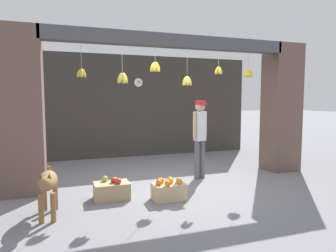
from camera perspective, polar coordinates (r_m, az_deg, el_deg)
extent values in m
plane|color=slate|center=(5.91, 1.42, -10.88)|extent=(60.00, 60.00, 0.00)
cube|color=#38332D|center=(8.57, -5.60, 3.76)|extent=(6.67, 0.12, 2.85)
cube|color=brown|center=(5.67, -26.12, 2.51)|extent=(0.70, 0.60, 2.85)
cube|color=brown|center=(7.31, 20.75, 3.20)|extent=(0.70, 0.60, 2.85)
cube|color=#4C4C51|center=(5.89, 1.06, 15.86)|extent=(4.77, 0.24, 0.24)
cylinder|color=#B2AD99|center=(5.48, -16.23, 12.77)|extent=(0.01, 0.01, 0.46)
ellipsoid|color=yellow|center=(5.45, -15.73, 9.66)|extent=(0.11, 0.06, 0.16)
ellipsoid|color=yellow|center=(5.49, -16.17, 9.62)|extent=(0.06, 0.11, 0.16)
ellipsoid|color=yellow|center=(5.45, -16.58, 9.65)|extent=(0.11, 0.06, 0.16)
ellipsoid|color=yellow|center=(5.41, -16.13, 9.69)|extent=(0.06, 0.11, 0.16)
cylinder|color=#B2AD99|center=(5.57, -8.73, 12.55)|extent=(0.01, 0.01, 0.50)
ellipsoid|color=gold|center=(5.55, -8.14, 9.00)|extent=(0.14, 0.07, 0.21)
ellipsoid|color=gold|center=(5.59, -8.60, 8.96)|extent=(0.10, 0.14, 0.22)
ellipsoid|color=gold|center=(5.56, -9.17, 8.97)|extent=(0.13, 0.11, 0.22)
ellipsoid|color=gold|center=(5.50, -9.06, 9.02)|extent=(0.13, 0.11, 0.22)
ellipsoid|color=gold|center=(5.49, -8.41, 9.03)|extent=(0.10, 0.14, 0.22)
cylinder|color=#B2AD99|center=(5.70, -2.49, 13.51)|extent=(0.01, 0.01, 0.29)
ellipsoid|color=yellow|center=(5.68, -1.99, 11.15)|extent=(0.13, 0.07, 0.20)
ellipsoid|color=yellow|center=(5.72, -2.36, 11.12)|extent=(0.11, 0.12, 0.21)
ellipsoid|color=yellow|center=(5.70, -2.85, 11.13)|extent=(0.11, 0.12, 0.21)
ellipsoid|color=yellow|center=(5.66, -2.97, 11.18)|extent=(0.13, 0.07, 0.20)
ellipsoid|color=yellow|center=(5.62, -2.60, 11.22)|extent=(0.11, 0.12, 0.21)
ellipsoid|color=yellow|center=(5.64, -2.10, 11.20)|extent=(0.11, 0.12, 0.21)
cylinder|color=#B2AD99|center=(5.95, 3.67, 11.96)|extent=(0.01, 0.01, 0.54)
ellipsoid|color=yellow|center=(5.94, 4.10, 8.52)|extent=(0.13, 0.07, 0.20)
ellipsoid|color=yellow|center=(5.97, 3.78, 8.51)|extent=(0.11, 0.12, 0.21)
ellipsoid|color=yellow|center=(5.96, 3.37, 8.52)|extent=(0.09, 0.13, 0.20)
ellipsoid|color=yellow|center=(5.92, 3.17, 8.54)|extent=(0.13, 0.10, 0.21)
ellipsoid|color=yellow|center=(5.88, 3.33, 8.56)|extent=(0.13, 0.10, 0.21)
ellipsoid|color=yellow|center=(5.87, 3.73, 8.56)|extent=(0.09, 0.13, 0.20)
ellipsoid|color=yellow|center=(5.90, 4.08, 8.55)|extent=(0.11, 0.12, 0.21)
cylinder|color=#B2AD99|center=(6.21, 9.64, 12.57)|extent=(0.01, 0.01, 0.33)
ellipsoid|color=yellow|center=(6.21, 9.95, 10.34)|extent=(0.11, 0.06, 0.17)
ellipsoid|color=yellow|center=(6.22, 9.42, 10.33)|extent=(0.06, 0.11, 0.17)
ellipsoid|color=yellow|center=(6.17, 9.26, 10.38)|extent=(0.11, 0.06, 0.17)
ellipsoid|color=yellow|center=(6.15, 9.79, 10.39)|extent=(0.06, 0.11, 0.17)
cylinder|color=#B2AD99|center=(6.59, 15.11, 11.93)|extent=(0.01, 0.01, 0.36)
ellipsoid|color=yellow|center=(6.59, 15.40, 9.63)|extent=(0.12, 0.07, 0.19)
ellipsoid|color=yellow|center=(6.61, 15.09, 9.63)|extent=(0.11, 0.11, 0.20)
ellipsoid|color=yellow|center=(6.60, 14.75, 9.64)|extent=(0.08, 0.12, 0.19)
ellipsoid|color=yellow|center=(6.56, 14.64, 9.67)|extent=(0.12, 0.09, 0.20)
ellipsoid|color=yellow|center=(6.53, 14.84, 9.69)|extent=(0.12, 0.09, 0.20)
ellipsoid|color=yellow|center=(6.52, 15.21, 9.69)|extent=(0.08, 0.12, 0.19)
ellipsoid|color=yellow|center=(6.55, 15.46, 9.66)|extent=(0.11, 0.11, 0.20)
ellipsoid|color=olive|center=(4.53, -21.91, -9.59)|extent=(0.27, 0.63, 0.25)
cylinder|color=olive|center=(4.39, -21.02, -14.29)|extent=(0.07, 0.07, 0.40)
cylinder|color=olive|center=(4.41, -23.03, -14.30)|extent=(0.07, 0.07, 0.40)
cylinder|color=olive|center=(4.84, -20.65, -12.44)|extent=(0.07, 0.07, 0.40)
cylinder|color=olive|center=(4.85, -22.46, -12.45)|extent=(0.07, 0.07, 0.40)
ellipsoid|color=olive|center=(4.19, -22.32, -10.03)|extent=(0.17, 0.23, 0.17)
cone|color=brown|center=(4.16, -21.68, -8.83)|extent=(0.06, 0.06, 0.07)
cone|color=brown|center=(4.17, -23.06, -8.84)|extent=(0.06, 0.06, 0.07)
cylinder|color=olive|center=(4.86, -21.59, -8.29)|extent=(0.05, 0.20, 0.26)
cylinder|color=#56565B|center=(6.26, 6.54, -6.30)|extent=(0.11, 0.11, 0.79)
cylinder|color=#56565B|center=(6.17, 5.53, -6.45)|extent=(0.11, 0.11, 0.79)
cube|color=silver|center=(6.11, 6.10, -0.04)|extent=(0.24, 0.21, 0.59)
cylinder|color=tan|center=(6.20, 7.11, 0.35)|extent=(0.06, 0.06, 0.52)
cylinder|color=tan|center=(6.02, 5.07, 0.23)|extent=(0.06, 0.06, 0.52)
sphere|color=tan|center=(6.09, 6.14, 3.68)|extent=(0.20, 0.20, 0.20)
cylinder|color=red|center=(6.09, 6.14, 4.49)|extent=(0.21, 0.21, 0.07)
cube|color=red|center=(6.01, 6.75, 4.19)|extent=(0.19, 0.15, 0.01)
cube|color=tan|center=(4.98, 0.15, -12.39)|extent=(0.52, 0.33, 0.27)
sphere|color=orange|center=(4.91, 2.15, -10.49)|extent=(0.10, 0.10, 0.10)
sphere|color=orange|center=(4.93, 0.46, -10.42)|extent=(0.10, 0.10, 0.10)
sphere|color=orange|center=(4.94, -1.31, -10.39)|extent=(0.10, 0.10, 0.10)
sphere|color=orange|center=(4.95, -1.63, -10.36)|extent=(0.10, 0.10, 0.10)
sphere|color=orange|center=(4.84, -1.76, -10.73)|extent=(0.10, 0.10, 0.10)
sphere|color=orange|center=(4.81, -0.10, -10.85)|extent=(0.10, 0.10, 0.10)
sphere|color=orange|center=(5.01, 0.42, -10.18)|extent=(0.10, 0.10, 0.10)
cube|color=tan|center=(5.10, -10.67, -12.03)|extent=(0.57, 0.37, 0.27)
sphere|color=red|center=(5.03, -10.33, -10.13)|extent=(0.10, 0.10, 0.10)
sphere|color=red|center=(5.16, -11.90, -9.79)|extent=(0.10, 0.10, 0.10)
sphere|color=red|center=(4.96, -9.44, -10.34)|extent=(0.10, 0.10, 0.10)
sphere|color=#99B238|center=(5.14, -11.94, -9.83)|extent=(0.10, 0.10, 0.10)
sphere|color=red|center=(5.05, -10.08, -10.07)|extent=(0.10, 0.10, 0.10)
cylinder|color=silver|center=(5.44, 1.83, -11.22)|extent=(0.07, 0.07, 0.20)
cylinder|color=black|center=(5.41, 1.83, -10.08)|extent=(0.04, 0.04, 0.02)
cylinder|color=black|center=(8.51, -5.68, 8.24)|extent=(0.26, 0.01, 0.26)
cylinder|color=white|center=(8.50, -5.67, 8.25)|extent=(0.24, 0.02, 0.24)
cube|color=black|center=(8.48, -5.65, 8.43)|extent=(0.01, 0.01, 0.07)
cube|color=black|center=(8.49, -5.41, 8.25)|extent=(0.09, 0.01, 0.01)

